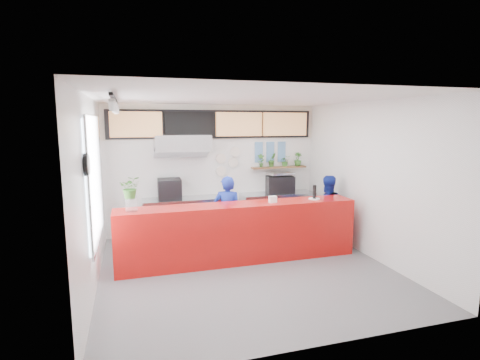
{
  "coord_description": "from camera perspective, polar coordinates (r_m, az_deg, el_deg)",
  "views": [
    {
      "loc": [
        -1.91,
        -6.1,
        2.59
      ],
      "look_at": [
        0.1,
        0.7,
        1.5
      ],
      "focal_mm": 28.0,
      "sensor_mm": 36.0,
      "label": 1
    }
  ],
  "objects": [
    {
      "name": "right_bench",
      "position": [
        9.22,
        5.73,
        -4.71
      ],
      "size": [
        1.8,
        0.6,
        0.9
      ],
      "primitive_type": "cube",
      "color": "#B2B5BA",
      "rests_on": "ground"
    },
    {
      "name": "menu_board_far_left",
      "position": [
        8.48,
        -15.55,
        8.16
      ],
      "size": [
        1.1,
        0.1,
        0.55
      ],
      "primitive_type": "cube",
      "color": "tan",
      "rests_on": "wall_back"
    },
    {
      "name": "wall_clock_rim",
      "position": [
        5.26,
        -22.41,
        2.17
      ],
      "size": [
        0.05,
        0.3,
        0.3
      ],
      "primitive_type": "cylinder",
      "rotation": [
        0.0,
        1.57,
        0.0
      ],
      "color": "black",
      "rests_on": "wall_left"
    },
    {
      "name": "staff_center",
      "position": [
        7.56,
        -1.92,
        -5.18
      ],
      "size": [
        0.66,
        0.54,
        1.54
      ],
      "primitive_type": "imported",
      "rotation": [
        0.0,
        0.0,
        2.79
      ],
      "color": "navy",
      "rests_on": "ground"
    },
    {
      "name": "photo_frame_f",
      "position": [
        9.34,
        6.34,
        3.54
      ],
      "size": [
        0.2,
        0.02,
        0.25
      ],
      "primitive_type": "cube",
      "color": "#598CBF",
      "rests_on": "wall_back"
    },
    {
      "name": "pepper_mill",
      "position": [
        7.47,
        11.28,
        -1.79
      ],
      "size": [
        0.09,
        0.09,
        0.26
      ],
      "primitive_type": "cylinder",
      "rotation": [
        0.0,
        0.0,
        0.36
      ],
      "color": "black",
      "rests_on": "white_plate"
    },
    {
      "name": "track_rail",
      "position": [
        6.11,
        -18.62,
        11.57
      ],
      "size": [
        0.05,
        2.4,
        0.04
      ],
      "primitive_type": "cube",
      "color": "black",
      "rests_on": "ceiling"
    },
    {
      "name": "cream_band",
      "position": [
        8.8,
        -3.98,
        8.79
      ],
      "size": [
        5.0,
        0.02,
        0.8
      ],
      "primitive_type": "cube",
      "color": "beige",
      "rests_on": "wall_back"
    },
    {
      "name": "herb_c",
      "position": [
        9.31,
        6.9,
        2.91
      ],
      "size": [
        0.26,
        0.24,
        0.27
      ],
      "primitive_type": "imported",
      "rotation": [
        0.0,
        0.0,
        -0.13
      ],
      "color": "#356C26",
      "rests_on": "herb_shelf"
    },
    {
      "name": "panini_oven",
      "position": [
        8.47,
        -10.69,
        -1.36
      ],
      "size": [
        0.52,
        0.52,
        0.45
      ],
      "primitive_type": "cube",
      "rotation": [
        0.0,
        0.0,
        -0.03
      ],
      "color": "black",
      "rests_on": "prep_bench"
    },
    {
      "name": "staff_right",
      "position": [
        8.3,
        13.05,
        -4.37
      ],
      "size": [
        0.77,
        0.63,
        1.48
      ],
      "primitive_type": "imported",
      "rotation": [
        0.0,
        0.0,
        3.05
      ],
      "color": "navy",
      "rests_on": "ground"
    },
    {
      "name": "soffit",
      "position": [
        8.77,
        -3.93,
        8.47
      ],
      "size": [
        4.8,
        0.04,
        0.65
      ],
      "primitive_type": "cube",
      "color": "black",
      "rests_on": "wall_back"
    },
    {
      "name": "napkin_holder",
      "position": [
        7.07,
        5.01,
        -2.95
      ],
      "size": [
        0.16,
        0.11,
        0.12
      ],
      "primitive_type": "cube",
      "rotation": [
        0.0,
        0.0,
        0.19
      ],
      "color": "white",
      "rests_on": "service_counter"
    },
    {
      "name": "wall_back",
      "position": [
        8.88,
        -3.91,
        1.67
      ],
      "size": [
        5.0,
        0.0,
        5.0
      ],
      "primitive_type": "plane",
      "rotation": [
        1.57,
        0.0,
        0.0
      ],
      "color": "white",
      "rests_on": "ground"
    },
    {
      "name": "menu_board_far_right",
      "position": [
        9.23,
        6.84,
        8.44
      ],
      "size": [
        1.1,
        0.1,
        0.55
      ],
      "primitive_type": "cube",
      "color": "tan",
      "rests_on": "wall_back"
    },
    {
      "name": "photo_frame_a",
      "position": [
        9.11,
        2.87,
        5.02
      ],
      "size": [
        0.2,
        0.02,
        0.25
      ],
      "primitive_type": "cube",
      "color": "#598CBF",
      "rests_on": "wall_back"
    },
    {
      "name": "espresso_machine",
      "position": [
        9.12,
        6.12,
        -0.68
      ],
      "size": [
        0.7,
        0.55,
        0.41
      ],
      "primitive_type": "cube",
      "rotation": [
        0.0,
        0.0,
        -0.16
      ],
      "color": "black",
      "rests_on": "right_bench"
    },
    {
      "name": "photo_frame_c",
      "position": [
        9.33,
        6.37,
        5.07
      ],
      "size": [
        0.2,
        0.02,
        0.25
      ],
      "primitive_type": "cube",
      "color": "#598CBF",
      "rests_on": "wall_back"
    },
    {
      "name": "service_counter",
      "position": [
        7.07,
        -0.09,
        -8.02
      ],
      "size": [
        4.5,
        0.6,
        1.1
      ],
      "primitive_type": "cube",
      "color": "#B3100C",
      "rests_on": "ground"
    },
    {
      "name": "glass_vase",
      "position": [
        6.59,
        -16.22,
        -3.59
      ],
      "size": [
        0.2,
        0.2,
        0.25
      ],
      "primitive_type": "cylinder",
      "rotation": [
        0.0,
        0.0,
        0.0
      ],
      "color": "white",
      "rests_on": "service_counter"
    },
    {
      "name": "basil_vase",
      "position": [
        6.53,
        -16.33,
        -1.1
      ],
      "size": [
        0.36,
        0.31,
        0.39
      ],
      "primitive_type": "imported",
      "rotation": [
        0.0,
        0.0,
        -0.03
      ],
      "color": "#356C26",
      "rests_on": "glass_vase"
    },
    {
      "name": "dec_plate_b",
      "position": [
        8.94,
        -1.06,
        2.71
      ],
      "size": [
        0.24,
        0.03,
        0.24
      ],
      "primitive_type": "cylinder",
      "rotation": [
        1.57,
        0.0,
        0.0
      ],
      "color": "silver",
      "rests_on": "wall_back"
    },
    {
      "name": "herb_a",
      "position": [
        9.07,
        3.22,
        3.0
      ],
      "size": [
        0.19,
        0.15,
        0.33
      ],
      "primitive_type": "imported",
      "rotation": [
        0.0,
        0.0,
        -0.17
      ],
      "color": "#356C26",
      "rests_on": "herb_shelf"
    },
    {
      "name": "white_plate",
      "position": [
        7.5,
        11.25,
        -2.83
      ],
      "size": [
        0.29,
        0.29,
        0.02
      ],
      "primitive_type": "cylinder",
      "rotation": [
        0.0,
        0.0,
        0.4
      ],
      "color": "white",
      "rests_on": "service_counter"
    },
    {
      "name": "herb_d",
      "position": [
        9.44,
        8.82,
        3.16
      ],
      "size": [
        0.19,
        0.17,
        0.33
      ],
      "primitive_type": "imported",
      "rotation": [
        0.0,
        0.0,
        -0.01
      ],
      "color": "#356C26",
      "rests_on": "herb_shelf"
    },
    {
      "name": "hood_lip",
      "position": [
        8.35,
        -8.8,
        4.25
      ],
      "size": [
        1.2,
        0.69,
        0.31
      ],
      "primitive_type": "cube",
      "rotation": [
        -0.35,
        0.0,
        0.0
      ],
      "color": "#B2B5BA",
      "rests_on": "ceiling"
    },
    {
      "name": "dec_plate_d",
      "position": [
        8.93,
        -0.76,
        4.31
      ],
      "size": [
        0.24,
        0.03,
        0.24
      ],
      "primitive_type": "cylinder",
      "rotation": [
        1.57,
        0.0,
        0.0
      ],
      "color": "silver",
      "rests_on": "wall_back"
    },
    {
      "name": "photo_frame_b",
      "position": [
        9.21,
        4.64,
        5.05
      ],
      "size": [
        0.2,
        0.02,
        0.25
      ],
      "primitive_type": "cube",
      "color": "#598CBF",
      "rests_on": "wall_back"
    },
    {
      "name": "prep_bench",
      "position": [
        8.64,
        -8.61,
        -5.69
      ],
      "size": [
        1.8,
        0.6,
        0.9
      ],
      "primitive_type": "cube",
      "color": "#B2B5BA",
      "rests_on": "ground"
    },
    {
      "name": "window_pane",
      "position": [
        6.49,
        -21.26,
        0.25
      ],
      "size": [
        0.04,
        2.2,
        1.9
      ],
      "primitive_type": "cube",
      "color": "silver",
      "rests_on": "wall_left"
    },
    {
      "name": "menu_board_mid_right",
      "position": [
        8.83,
        -0.16,
        8.49
      ],
      "size": [
        1.1,
        0.1,
        0.55
      ],
      "primitive_type": "cube",
      "color": "tan",
      "rests_on": "wall_back"
    },
    {
      "name": "wall_right",
      "position": [
        7.6,
        19.19,
        0.01
      ],
      "size": [
        0.0,
        5.0,
        5.0
      ],
      "primitive_type": "plane",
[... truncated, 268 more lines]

